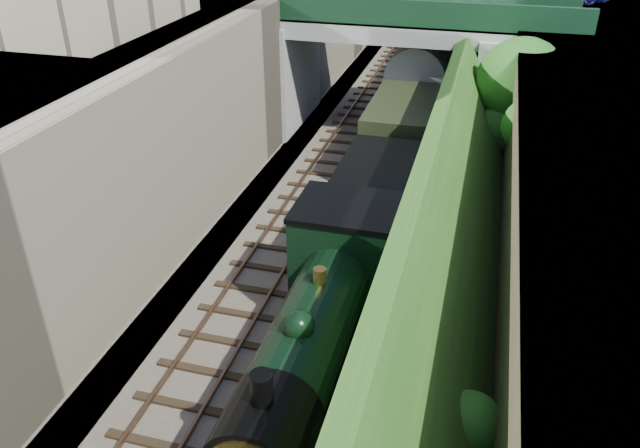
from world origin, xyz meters
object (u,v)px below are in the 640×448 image
(road_bridge, at_px, (415,57))
(locomotive, at_px, (318,331))
(tender, at_px, (373,209))
(tree, at_px, (523,86))

(road_bridge, relative_size, locomotive, 1.56)
(tender, bearing_deg, locomotive, -90.00)
(road_bridge, height_order, tree, road_bridge)
(road_bridge, relative_size, tree, 2.42)
(road_bridge, distance_m, tree, 7.43)
(road_bridge, xyz_separation_m, locomotive, (0.26, -18.90, -2.18))
(road_bridge, bearing_deg, tender, -88.73)
(road_bridge, bearing_deg, locomotive, -89.22)
(tree, relative_size, locomotive, 0.65)
(road_bridge, distance_m, tender, 11.80)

